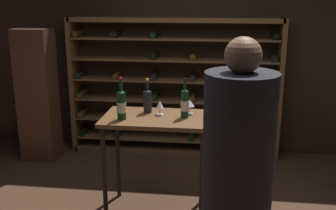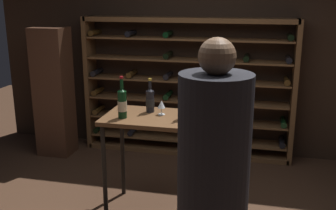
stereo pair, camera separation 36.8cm
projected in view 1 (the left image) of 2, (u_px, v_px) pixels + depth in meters
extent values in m
cube|color=#332319|center=(194.00, 44.00, 5.37)|extent=(6.00, 0.10, 2.94)
cube|color=brown|center=(75.00, 85.00, 5.51)|extent=(0.06, 0.32, 1.83)
cube|color=brown|center=(279.00, 90.00, 5.18)|extent=(0.06, 0.32, 1.83)
cube|color=brown|center=(174.00, 20.00, 5.11)|extent=(2.74, 0.32, 0.06)
cube|color=brown|center=(174.00, 149.00, 5.58)|extent=(2.74, 0.32, 0.06)
cube|color=brown|center=(174.00, 138.00, 5.54)|extent=(2.66, 0.32, 0.02)
cylinder|color=black|center=(85.00, 130.00, 5.68)|extent=(0.08, 0.30, 0.08)
cylinder|color=black|center=(120.00, 132.00, 5.62)|extent=(0.08, 0.30, 0.08)
cylinder|color=black|center=(192.00, 135.00, 5.49)|extent=(0.08, 0.30, 0.08)
cylinder|color=black|center=(229.00, 136.00, 5.43)|extent=(0.08, 0.30, 0.08)
cylinder|color=black|center=(268.00, 138.00, 5.37)|extent=(0.08, 0.30, 0.08)
cube|color=brown|center=(174.00, 119.00, 5.47)|extent=(2.66, 0.32, 0.02)
cylinder|color=#4C3314|center=(83.00, 112.00, 5.60)|extent=(0.08, 0.30, 0.08)
cylinder|color=black|center=(155.00, 114.00, 5.48)|extent=(0.08, 0.30, 0.08)
cylinder|color=#4C3314|center=(192.00, 116.00, 5.42)|extent=(0.08, 0.30, 0.08)
cylinder|color=black|center=(269.00, 119.00, 5.30)|extent=(0.08, 0.30, 0.08)
cube|color=brown|center=(174.00, 100.00, 5.39)|extent=(2.66, 0.32, 0.02)
cylinder|color=#4C3314|center=(82.00, 93.00, 5.53)|extent=(0.08, 0.30, 0.08)
cylinder|color=black|center=(155.00, 95.00, 5.41)|extent=(0.08, 0.30, 0.08)
cylinder|color=#4C3314|center=(193.00, 96.00, 5.35)|extent=(0.08, 0.30, 0.08)
cylinder|color=black|center=(231.00, 98.00, 5.29)|extent=(0.08, 0.30, 0.08)
cube|color=brown|center=(174.00, 80.00, 5.32)|extent=(2.66, 0.32, 0.02)
cylinder|color=black|center=(81.00, 74.00, 5.46)|extent=(0.08, 0.30, 0.08)
cylinder|color=#4C3314|center=(118.00, 74.00, 5.40)|extent=(0.08, 0.30, 0.08)
cylinder|color=black|center=(155.00, 75.00, 5.34)|extent=(0.08, 0.30, 0.08)
cylinder|color=black|center=(193.00, 76.00, 5.27)|extent=(0.08, 0.30, 0.08)
cylinder|color=#4C3314|center=(272.00, 78.00, 5.15)|extent=(0.08, 0.30, 0.08)
cube|color=brown|center=(174.00, 60.00, 5.25)|extent=(2.66, 0.32, 0.02)
cylinder|color=black|center=(155.00, 55.00, 5.26)|extent=(0.08, 0.30, 0.08)
cylinder|color=#4C3314|center=(193.00, 56.00, 5.20)|extent=(0.08, 0.30, 0.08)
cylinder|color=black|center=(233.00, 56.00, 5.14)|extent=(0.08, 0.30, 0.08)
cylinder|color=black|center=(273.00, 57.00, 5.08)|extent=(0.08, 0.30, 0.08)
cube|color=brown|center=(174.00, 39.00, 5.17)|extent=(2.66, 0.32, 0.02)
cylinder|color=#4C3314|center=(79.00, 33.00, 5.31)|extent=(0.08, 0.30, 0.08)
cylinder|color=black|center=(116.00, 34.00, 5.25)|extent=(0.08, 0.30, 0.08)
cylinder|color=black|center=(154.00, 34.00, 5.19)|extent=(0.08, 0.30, 0.08)
cylinder|color=black|center=(275.00, 36.00, 5.01)|extent=(0.08, 0.30, 0.08)
cube|color=brown|center=(156.00, 119.00, 3.80)|extent=(1.01, 0.62, 0.04)
cylinder|color=black|center=(104.00, 176.00, 3.74)|extent=(0.04, 0.04, 0.96)
cylinder|color=black|center=(202.00, 181.00, 3.63)|extent=(0.04, 0.04, 0.96)
cylinder|color=black|center=(118.00, 155.00, 4.24)|extent=(0.04, 0.04, 0.96)
cylinder|color=black|center=(204.00, 159.00, 4.13)|extent=(0.04, 0.04, 0.96)
cylinder|color=black|center=(239.00, 148.00, 2.31)|extent=(0.42, 0.42, 0.89)
sphere|color=brown|center=(243.00, 56.00, 2.17)|extent=(0.21, 0.21, 0.21)
cube|color=#4C2D1E|center=(38.00, 95.00, 5.17)|extent=(0.44, 0.36, 1.71)
cylinder|color=black|center=(185.00, 104.00, 3.74)|extent=(0.07, 0.07, 0.26)
cone|color=black|center=(185.00, 90.00, 3.70)|extent=(0.07, 0.07, 0.03)
cylinder|color=black|center=(185.00, 85.00, 3.68)|extent=(0.03, 0.03, 0.07)
cylinder|color=black|center=(185.00, 80.00, 3.67)|extent=(0.03, 0.03, 0.02)
cylinder|color=#C6B28C|center=(185.00, 106.00, 3.74)|extent=(0.08, 0.08, 0.10)
cylinder|color=black|center=(148.00, 102.00, 3.90)|extent=(0.08, 0.08, 0.21)
cone|color=black|center=(147.00, 90.00, 3.87)|extent=(0.08, 0.08, 0.03)
cylinder|color=black|center=(147.00, 85.00, 3.86)|extent=(0.03, 0.03, 0.08)
cylinder|color=#B7932D|center=(147.00, 80.00, 3.84)|extent=(0.03, 0.03, 0.02)
cylinder|color=black|center=(148.00, 103.00, 3.90)|extent=(0.08, 0.08, 0.08)
cylinder|color=black|center=(121.00, 106.00, 3.68)|extent=(0.08, 0.08, 0.26)
cone|color=black|center=(121.00, 91.00, 3.65)|extent=(0.08, 0.08, 0.03)
cylinder|color=black|center=(121.00, 85.00, 3.63)|extent=(0.03, 0.03, 0.10)
cylinder|color=maroon|center=(121.00, 78.00, 3.61)|extent=(0.03, 0.03, 0.02)
cylinder|color=#C6B28C|center=(122.00, 107.00, 3.69)|extent=(0.09, 0.09, 0.10)
cylinder|color=silver|center=(160.00, 115.00, 3.85)|extent=(0.07, 0.07, 0.00)
cylinder|color=silver|center=(160.00, 111.00, 3.84)|extent=(0.01, 0.01, 0.06)
cone|color=silver|center=(160.00, 104.00, 3.82)|extent=(0.07, 0.07, 0.07)
cylinder|color=#590A14|center=(160.00, 106.00, 3.83)|extent=(0.04, 0.04, 0.03)
cylinder|color=silver|center=(190.00, 114.00, 3.88)|extent=(0.07, 0.07, 0.00)
cylinder|color=silver|center=(190.00, 110.00, 3.87)|extent=(0.01, 0.01, 0.07)
cone|color=silver|center=(190.00, 103.00, 3.85)|extent=(0.09, 0.09, 0.06)
cylinder|color=#590A14|center=(190.00, 105.00, 3.86)|extent=(0.05, 0.05, 0.02)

